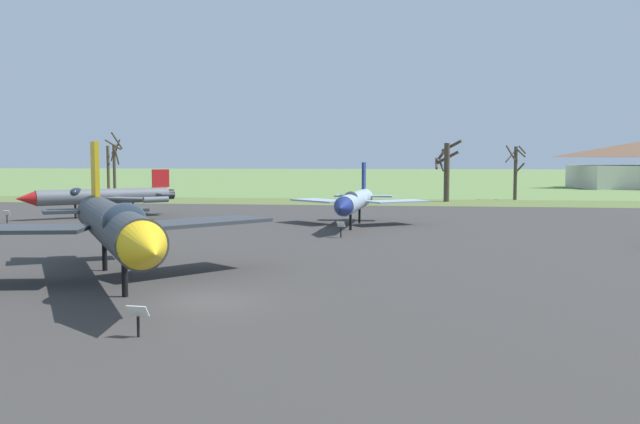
{
  "coord_description": "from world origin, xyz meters",
  "views": [
    {
      "loc": [
        7.33,
        -22.72,
        5.0
      ],
      "look_at": [
        1.5,
        19.92,
        1.64
      ],
      "focal_mm": 38.81,
      "sensor_mm": 36.0,
      "label": 1
    }
  ],
  "objects_px": {
    "jet_fighter_front_right": "(103,196)",
    "jet_fighter_front_left": "(355,201)",
    "info_placard_front_left": "(341,228)",
    "info_placard_front_right": "(7,216)",
    "info_placard_rear_center": "(138,317)",
    "jet_fighter_rear_center": "(114,224)"
  },
  "relations": [
    {
      "from": "jet_fighter_front_right",
      "to": "jet_fighter_front_left",
      "type": "bearing_deg",
      "value": -13.68
    },
    {
      "from": "info_placard_front_left",
      "to": "jet_fighter_front_right",
      "type": "relative_size",
      "value": 0.09
    },
    {
      "from": "jet_fighter_front_left",
      "to": "info_placard_front_right",
      "type": "relative_size",
      "value": 13.08
    },
    {
      "from": "info_placard_front_left",
      "to": "jet_fighter_front_right",
      "type": "height_order",
      "value": "jet_fighter_front_right"
    },
    {
      "from": "info_placard_front_left",
      "to": "info_placard_rear_center",
      "type": "distance_m",
      "value": 24.91
    },
    {
      "from": "info_placard_rear_center",
      "to": "jet_fighter_rear_center",
      "type": "bearing_deg",
      "value": 118.31
    },
    {
      "from": "info_placard_front_right",
      "to": "jet_fighter_rear_center",
      "type": "xyz_separation_m",
      "value": [
        19.11,
        -23.13,
        1.79
      ]
    },
    {
      "from": "info_placard_rear_center",
      "to": "jet_fighter_front_right",
      "type": "bearing_deg",
      "value": 116.45
    },
    {
      "from": "info_placard_front_left",
      "to": "info_placard_front_right",
      "type": "relative_size",
      "value": 1.0
    },
    {
      "from": "info_placard_front_right",
      "to": "jet_fighter_front_right",
      "type": "bearing_deg",
      "value": 52.25
    },
    {
      "from": "jet_fighter_front_left",
      "to": "jet_fighter_rear_center",
      "type": "bearing_deg",
      "value": -106.98
    },
    {
      "from": "jet_fighter_front_left",
      "to": "info_placard_front_left",
      "type": "xyz_separation_m",
      "value": [
        -0.28,
        -6.87,
        -1.28
      ]
    },
    {
      "from": "info_placard_front_left",
      "to": "info_placard_rear_center",
      "type": "relative_size",
      "value": 1.11
    },
    {
      "from": "jet_fighter_front_right",
      "to": "info_placard_rear_center",
      "type": "distance_m",
      "value": 41.19
    },
    {
      "from": "jet_fighter_front_left",
      "to": "jet_fighter_rear_center",
      "type": "distance_m",
      "value": 25.19
    },
    {
      "from": "info_placard_front_left",
      "to": "info_placard_front_right",
      "type": "distance_m",
      "value": 26.84
    },
    {
      "from": "jet_fighter_front_right",
      "to": "info_placard_front_left",
      "type": "bearing_deg",
      "value": -29.61
    },
    {
      "from": "jet_fighter_front_left",
      "to": "jet_fighter_front_right",
      "type": "xyz_separation_m",
      "value": [
        -21.65,
        5.27,
        -0.1
      ]
    },
    {
      "from": "jet_fighter_front_left",
      "to": "info_placard_front_right",
      "type": "distance_m",
      "value": 26.51
    },
    {
      "from": "info_placard_front_right",
      "to": "info_placard_rear_center",
      "type": "relative_size",
      "value": 1.1
    },
    {
      "from": "jet_fighter_front_left",
      "to": "jet_fighter_rear_center",
      "type": "xyz_separation_m",
      "value": [
        -7.35,
        -24.09,
        0.49
      ]
    },
    {
      "from": "jet_fighter_rear_center",
      "to": "info_placard_front_right",
      "type": "bearing_deg",
      "value": 129.57
    }
  ]
}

